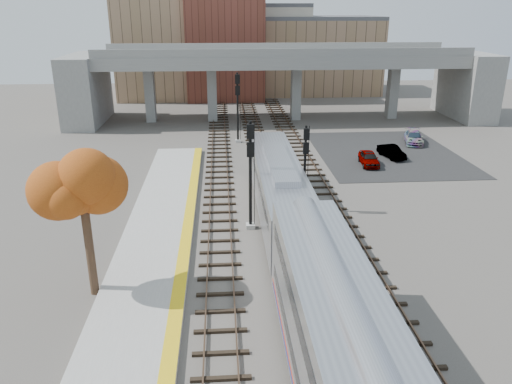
{
  "coord_description": "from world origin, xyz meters",
  "views": [
    {
      "loc": [
        -2.94,
        -20.45,
        14.26
      ],
      "look_at": [
        -0.7,
        10.85,
        2.5
      ],
      "focal_mm": 35.0,
      "sensor_mm": 36.0,
      "label": 1
    }
  ],
  "objects_px": {
    "signal_mast_mid": "(305,172)",
    "tree": "(82,189)",
    "car_c": "(414,137)",
    "signal_mast_near": "(250,176)",
    "car_a": "(369,158)",
    "locomotive": "(279,187)",
    "signal_mast_far": "(238,108)",
    "car_b": "(392,152)"
  },
  "relations": [
    {
      "from": "car_c",
      "to": "signal_mast_mid",
      "type": "bearing_deg",
      "value": -114.41
    },
    {
      "from": "car_c",
      "to": "car_b",
      "type": "bearing_deg",
      "value": -113.21
    },
    {
      "from": "tree",
      "to": "car_c",
      "type": "distance_m",
      "value": 40.27
    },
    {
      "from": "signal_mast_mid",
      "to": "car_b",
      "type": "relative_size",
      "value": 1.72
    },
    {
      "from": "signal_mast_far",
      "to": "car_a",
      "type": "distance_m",
      "value": 15.59
    },
    {
      "from": "car_b",
      "to": "signal_mast_mid",
      "type": "bearing_deg",
      "value": -142.97
    },
    {
      "from": "signal_mast_mid",
      "to": "tree",
      "type": "height_order",
      "value": "tree"
    },
    {
      "from": "tree",
      "to": "car_c",
      "type": "height_order",
      "value": "tree"
    },
    {
      "from": "car_a",
      "to": "car_b",
      "type": "xyz_separation_m",
      "value": [
        2.94,
        2.22,
        -0.05
      ]
    },
    {
      "from": "signal_mast_near",
      "to": "tree",
      "type": "xyz_separation_m",
      "value": [
        -8.7,
        -7.54,
        2.13
      ]
    },
    {
      "from": "tree",
      "to": "signal_mast_far",
      "type": "bearing_deg",
      "value": 74.04
    },
    {
      "from": "car_c",
      "to": "signal_mast_near",
      "type": "bearing_deg",
      "value": -117.03
    },
    {
      "from": "locomotive",
      "to": "car_b",
      "type": "xyz_separation_m",
      "value": [
        12.9,
        13.95,
        -1.63
      ]
    },
    {
      "from": "signal_mast_mid",
      "to": "signal_mast_far",
      "type": "relative_size",
      "value": 0.84
    },
    {
      "from": "locomotive",
      "to": "car_a",
      "type": "xyz_separation_m",
      "value": [
        9.95,
        11.73,
        -1.58
      ]
    },
    {
      "from": "locomotive",
      "to": "car_a",
      "type": "bearing_deg",
      "value": 49.67
    },
    {
      "from": "locomotive",
      "to": "car_a",
      "type": "relative_size",
      "value": 4.92
    },
    {
      "from": "car_a",
      "to": "car_b",
      "type": "relative_size",
      "value": 1.04
    },
    {
      "from": "locomotive",
      "to": "tree",
      "type": "relative_size",
      "value": 2.4
    },
    {
      "from": "car_b",
      "to": "car_c",
      "type": "xyz_separation_m",
      "value": [
        4.22,
        5.28,
        0.04
      ]
    },
    {
      "from": "car_a",
      "to": "car_c",
      "type": "bearing_deg",
      "value": 50.92
    },
    {
      "from": "signal_mast_far",
      "to": "car_b",
      "type": "xyz_separation_m",
      "value": [
        15.0,
        -7.14,
        -3.22
      ]
    },
    {
      "from": "signal_mast_far",
      "to": "signal_mast_mid",
      "type": "bearing_deg",
      "value": -78.4
    },
    {
      "from": "car_a",
      "to": "car_c",
      "type": "distance_m",
      "value": 10.38
    },
    {
      "from": "signal_mast_mid",
      "to": "tree",
      "type": "relative_size",
      "value": 0.81
    },
    {
      "from": "signal_mast_mid",
      "to": "signal_mast_far",
      "type": "xyz_separation_m",
      "value": [
        -4.1,
        19.98,
        0.83
      ]
    },
    {
      "from": "car_a",
      "to": "signal_mast_far",
      "type": "bearing_deg",
      "value": 146.75
    },
    {
      "from": "signal_mast_mid",
      "to": "car_b",
      "type": "bearing_deg",
      "value": 49.68
    },
    {
      "from": "signal_mast_near",
      "to": "car_a",
      "type": "relative_size",
      "value": 1.92
    },
    {
      "from": "locomotive",
      "to": "signal_mast_far",
      "type": "xyz_separation_m",
      "value": [
        -2.1,
        21.09,
        1.59
      ]
    },
    {
      "from": "signal_mast_near",
      "to": "signal_mast_far",
      "type": "distance_m",
      "value": 22.87
    },
    {
      "from": "signal_mast_mid",
      "to": "tree",
      "type": "distance_m",
      "value": 16.75
    },
    {
      "from": "signal_mast_mid",
      "to": "car_c",
      "type": "distance_m",
      "value": 23.72
    },
    {
      "from": "signal_mast_near",
      "to": "signal_mast_far",
      "type": "bearing_deg",
      "value": 90.0
    },
    {
      "from": "signal_mast_far",
      "to": "car_c",
      "type": "xyz_separation_m",
      "value": [
        19.22,
        -1.86,
        -3.17
      ]
    },
    {
      "from": "locomotive",
      "to": "car_c",
      "type": "bearing_deg",
      "value": 48.33
    },
    {
      "from": "tree",
      "to": "car_a",
      "type": "height_order",
      "value": "tree"
    },
    {
      "from": "car_c",
      "to": "signal_mast_far",
      "type": "bearing_deg",
      "value": -170.1
    },
    {
      "from": "signal_mast_far",
      "to": "signal_mast_near",
      "type": "bearing_deg",
      "value": -90.0
    },
    {
      "from": "signal_mast_mid",
      "to": "car_a",
      "type": "xyz_separation_m",
      "value": [
        7.95,
        10.62,
        -2.34
      ]
    },
    {
      "from": "tree",
      "to": "signal_mast_near",
      "type": "bearing_deg",
      "value": 40.92
    },
    {
      "from": "signal_mast_near",
      "to": "signal_mast_mid",
      "type": "xyz_separation_m",
      "value": [
        4.1,
        2.89,
        -0.71
      ]
    }
  ]
}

